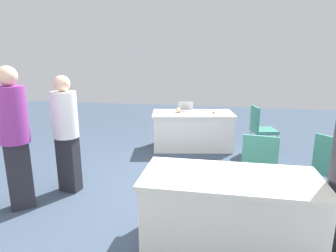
% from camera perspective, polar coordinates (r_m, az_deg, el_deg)
% --- Properties ---
extents(ground_plane, '(14.40, 14.40, 0.00)m').
position_cam_1_polar(ground_plane, '(4.23, -2.17, -12.50)').
color(ground_plane, '#3D4C60').
extents(table_foreground, '(1.75, 1.07, 0.75)m').
position_cam_1_polar(table_foreground, '(5.91, 4.95, -0.88)').
color(table_foreground, silver).
rests_on(table_foreground, ground).
extents(table_mid_left, '(1.73, 0.80, 0.75)m').
position_cam_1_polar(table_mid_left, '(3.01, 12.13, -16.33)').
color(table_mid_left, silver).
rests_on(table_mid_left, ground).
extents(chair_near_front, '(0.50, 0.50, 0.96)m').
position_cam_1_polar(chair_near_front, '(3.79, 17.87, -7.33)').
color(chair_near_front, '#9E9993').
rests_on(chair_near_front, ground).
extents(chair_tucked_right, '(0.52, 0.52, 0.94)m').
position_cam_1_polar(chair_tucked_right, '(5.81, 18.13, -0.18)').
color(chair_tucked_right, '#9E9993').
rests_on(chair_tucked_right, ground).
extents(chair_by_pillar, '(0.62, 0.62, 0.95)m').
position_cam_1_polar(chair_by_pillar, '(4.11, 30.50, -7.13)').
color(chair_by_pillar, '#9E9993').
rests_on(chair_by_pillar, ground).
extents(person_presenter, '(0.38, 0.38, 1.63)m').
position_cam_1_polar(person_presenter, '(4.12, -19.86, -0.56)').
color(person_presenter, '#26262D').
rests_on(person_presenter, ground).
extents(person_attendee_browsing, '(0.48, 0.48, 1.78)m').
position_cam_1_polar(person_attendee_browsing, '(3.86, -28.53, -1.03)').
color(person_attendee_browsing, '#26262D').
rests_on(person_attendee_browsing, ground).
extents(laptop_silver, '(0.39, 0.38, 0.21)m').
position_cam_1_polar(laptop_silver, '(5.88, 3.77, 3.21)').
color(laptop_silver, silver).
rests_on(laptop_silver, table_foreground).
extents(yarn_ball, '(0.11, 0.11, 0.11)m').
position_cam_1_polar(yarn_ball, '(5.78, 2.08, 3.20)').
color(yarn_ball, beige).
rests_on(yarn_ball, table_foreground).
extents(scissors_red, '(0.06, 0.18, 0.01)m').
position_cam_1_polar(scissors_red, '(5.86, 9.13, 2.69)').
color(scissors_red, red).
rests_on(scissors_red, table_foreground).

